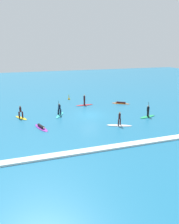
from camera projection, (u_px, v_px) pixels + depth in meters
name	position (u px, v px, depth m)	size (l,w,h in m)	color
ground_plane	(90.00, 115.00, 31.81)	(120.00, 120.00, 0.00)	#1E6B93
surfer_on_red_board	(84.00, 103.00, 37.01)	(3.00, 0.74, 1.85)	red
surfer_on_orange_board	(121.00, 103.00, 38.14)	(3.01, 2.27, 0.38)	orange
surfer_on_teal_board	(60.00, 112.00, 31.64)	(1.94, 3.00, 2.17)	#33C6CC
surfer_on_green_board	(148.00, 114.00, 30.91)	(2.89, 1.37, 2.28)	#23B266
surfer_on_white_board	(119.00, 123.00, 27.54)	(3.21, 1.95, 1.82)	white
surfer_on_yellow_board	(21.00, 115.00, 30.39)	(1.90, 2.57, 1.80)	yellow
surfer_on_purple_board	(41.00, 127.00, 26.78)	(1.76, 3.24, 0.42)	purple
marker_buoy	(69.00, 99.00, 41.10)	(0.41, 0.41, 1.02)	yellow
wave_crest	(123.00, 145.00, 21.96)	(25.04, 0.90, 0.18)	white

